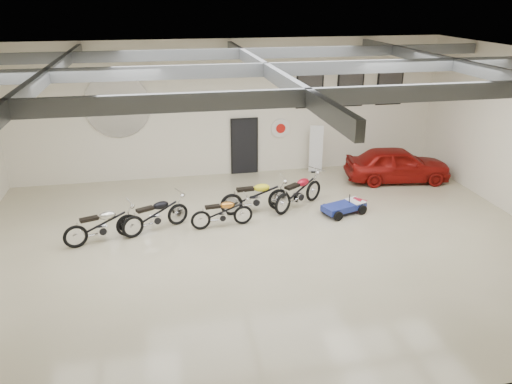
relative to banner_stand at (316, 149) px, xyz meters
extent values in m
cube|color=#BDB190|center=(-3.20, -5.50, -0.93)|extent=(16.00, 12.00, 0.01)
cube|color=gray|center=(-3.20, -5.50, 4.07)|extent=(16.00, 12.00, 0.01)
cube|color=silver|center=(-3.20, 0.50, 1.57)|extent=(16.00, 0.02, 5.00)
cube|color=black|center=(-2.70, 0.45, 0.12)|extent=(0.92, 0.08, 2.10)
imported|color=maroon|center=(2.65, -1.50, -0.29)|extent=(2.03, 3.93, 1.28)
camera|label=1|loc=(-5.84, -17.46, 5.54)|focal=35.00mm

